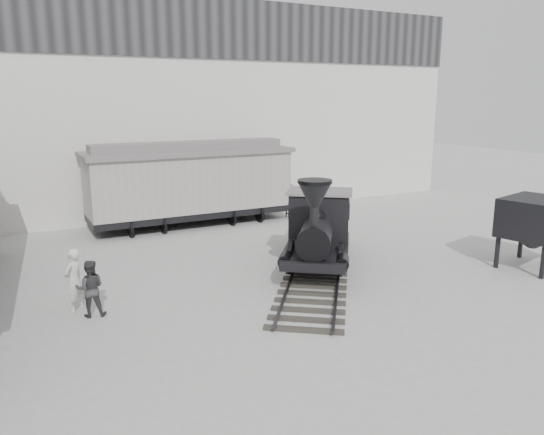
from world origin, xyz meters
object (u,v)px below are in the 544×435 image
visitor_b (90,288)px  coal_hopper (534,223)px  boxcar (190,182)px  locomotive (318,233)px  visitor_a (74,280)px

visitor_b → coal_hopper: 15.32m
boxcar → coal_hopper: (8.79, -12.15, -0.44)m
locomotive → boxcar: bearing=138.7°
locomotive → visitor_a: size_ratio=4.94×
locomotive → boxcar: size_ratio=0.94×
visitor_a → boxcar: bearing=-170.6°
visitor_a → coal_hopper: bearing=123.8°
coal_hopper → locomotive: bearing=138.9°
visitor_b → locomotive: bearing=-161.5°
coal_hopper → boxcar: bearing=112.1°
visitor_b → coal_hopper: (15.02, -2.90, 0.86)m
locomotive → visitor_b: (-8.08, -0.68, -0.47)m
visitor_b → visitor_a: bearing=-46.3°
locomotive → visitor_a: 8.44m
locomotive → visitor_a: locomotive is taller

